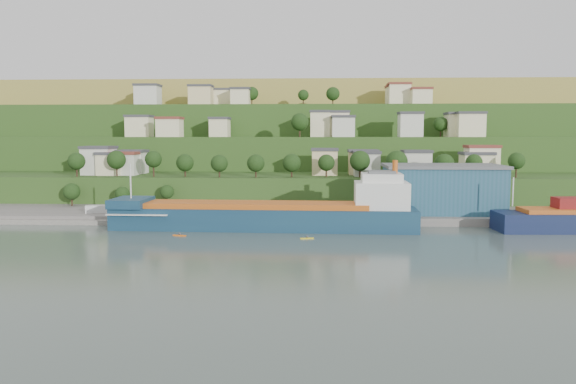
# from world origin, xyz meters

# --- Properties ---
(ground) EXTENTS (500.00, 500.00, 0.00)m
(ground) POSITION_xyz_m (0.00, 0.00, 0.00)
(ground) COLOR #495951
(ground) RESTS_ON ground
(quay) EXTENTS (220.00, 26.00, 4.00)m
(quay) POSITION_xyz_m (20.00, 28.00, 0.00)
(quay) COLOR slate
(quay) RESTS_ON ground
(pebble_beach) EXTENTS (40.00, 18.00, 2.40)m
(pebble_beach) POSITION_xyz_m (-55.00, 22.00, 0.00)
(pebble_beach) COLOR slate
(pebble_beach) RESTS_ON ground
(hillside) EXTENTS (360.00, 210.78, 96.00)m
(hillside) POSITION_xyz_m (0.01, 168.68, 0.09)
(hillside) COLOR #284719
(hillside) RESTS_ON ground
(cargo_ship_near) EXTENTS (73.63, 13.82, 18.84)m
(cargo_ship_near) POSITION_xyz_m (-1.97, 9.78, 3.01)
(cargo_ship_near) COLOR #142F4B
(cargo_ship_near) RESTS_ON ground
(warehouse) EXTENTS (31.26, 19.43, 12.80)m
(warehouse) POSITION_xyz_m (42.26, 27.61, 8.43)
(warehouse) COLOR #214F64
(warehouse) RESTS_ON quay
(caravan) EXTENTS (6.45, 4.32, 2.78)m
(caravan) POSITION_xyz_m (-50.22, 21.92, 2.59)
(caravan) COLOR silver
(caravan) RESTS_ON pebble_beach
(dinghy) EXTENTS (4.10, 2.04, 0.79)m
(dinghy) POSITION_xyz_m (-48.89, 16.14, 1.59)
(dinghy) COLOR silver
(dinghy) RESTS_ON pebble_beach
(kayak_orange) EXTENTS (3.14, 1.21, 0.77)m
(kayak_orange) POSITION_xyz_m (-22.48, -0.74, 0.23)
(kayak_orange) COLOR orange
(kayak_orange) RESTS_ON ground
(kayak_yellow) EXTENTS (3.04, 1.10, 0.75)m
(kayak_yellow) POSITION_xyz_m (6.32, -2.87, 0.22)
(kayak_yellow) COLOR gold
(kayak_yellow) RESTS_ON ground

